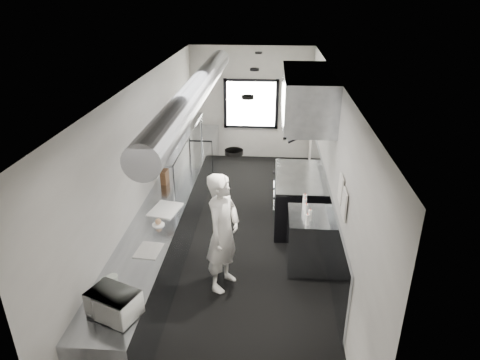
% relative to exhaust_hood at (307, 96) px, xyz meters
% --- Properties ---
extents(floor, '(3.00, 8.00, 0.01)m').
position_rel_exhaust_hood_xyz_m(floor, '(-1.10, -0.70, -2.39)').
color(floor, black).
rests_on(floor, ground).
extents(ceiling, '(3.00, 8.00, 0.01)m').
position_rel_exhaust_hood_xyz_m(ceiling, '(-1.10, -0.70, 0.41)').
color(ceiling, silver).
rests_on(ceiling, wall_back).
extents(wall_back, '(3.00, 0.02, 2.80)m').
position_rel_exhaust_hood_xyz_m(wall_back, '(-1.10, 3.30, -0.99)').
color(wall_back, beige).
rests_on(wall_back, floor).
extents(wall_front, '(3.00, 0.02, 2.80)m').
position_rel_exhaust_hood_xyz_m(wall_front, '(-1.10, -4.70, -0.99)').
color(wall_front, beige).
rests_on(wall_front, floor).
extents(wall_left, '(0.02, 8.00, 2.80)m').
position_rel_exhaust_hood_xyz_m(wall_left, '(-2.60, -0.70, -0.99)').
color(wall_left, beige).
rests_on(wall_left, floor).
extents(wall_right, '(0.02, 8.00, 2.80)m').
position_rel_exhaust_hood_xyz_m(wall_right, '(0.40, -0.70, -0.99)').
color(wall_right, beige).
rests_on(wall_right, floor).
extents(wall_cladding, '(0.03, 5.50, 1.10)m').
position_rel_exhaust_hood_xyz_m(wall_cladding, '(0.38, -0.40, -1.84)').
color(wall_cladding, gray).
rests_on(wall_cladding, wall_right).
extents(hvac_duct, '(0.40, 6.40, 0.40)m').
position_rel_exhaust_hood_xyz_m(hvac_duct, '(-1.80, -0.30, 0.16)').
color(hvac_duct, gray).
rests_on(hvac_duct, ceiling).
extents(service_window, '(1.36, 0.05, 1.25)m').
position_rel_exhaust_hood_xyz_m(service_window, '(-1.10, 3.26, -0.99)').
color(service_window, silver).
rests_on(service_window, wall_back).
extents(exhaust_hood, '(0.81, 2.20, 0.88)m').
position_rel_exhaust_hood_xyz_m(exhaust_hood, '(0.00, 0.00, 0.00)').
color(exhaust_hood, gray).
rests_on(exhaust_hood, ceiling).
extents(prep_counter, '(0.70, 6.00, 0.90)m').
position_rel_exhaust_hood_xyz_m(prep_counter, '(-2.25, -1.20, -1.94)').
color(prep_counter, gray).
rests_on(prep_counter, floor).
extents(pass_shelf, '(0.45, 3.00, 0.68)m').
position_rel_exhaust_hood_xyz_m(pass_shelf, '(-2.29, 0.30, -0.86)').
color(pass_shelf, gray).
rests_on(pass_shelf, prep_counter).
extents(range, '(0.88, 1.60, 0.94)m').
position_rel_exhaust_hood_xyz_m(range, '(-0.06, 0.00, -1.92)').
color(range, black).
rests_on(range, floor).
extents(bottle_station, '(0.65, 0.80, 0.90)m').
position_rel_exhaust_hood_xyz_m(bottle_station, '(0.05, -1.40, -1.94)').
color(bottle_station, gray).
rests_on(bottle_station, floor).
extents(far_work_table, '(0.70, 1.20, 0.90)m').
position_rel_exhaust_hood_xyz_m(far_work_table, '(-2.25, 2.50, -1.94)').
color(far_work_table, gray).
rests_on(far_work_table, floor).
extents(notice_sheet_a, '(0.02, 0.28, 0.38)m').
position_rel_exhaust_hood_xyz_m(notice_sheet_a, '(0.37, -1.90, -0.79)').
color(notice_sheet_a, white).
rests_on(notice_sheet_a, wall_right).
extents(notice_sheet_b, '(0.02, 0.28, 0.38)m').
position_rel_exhaust_hood_xyz_m(notice_sheet_b, '(0.37, -2.25, -0.84)').
color(notice_sheet_b, white).
rests_on(notice_sheet_b, wall_right).
extents(line_cook, '(0.65, 0.77, 1.80)m').
position_rel_exhaust_hood_xyz_m(line_cook, '(-1.22, -1.99, -1.49)').
color(line_cook, white).
rests_on(line_cook, floor).
extents(microwave, '(0.58, 0.52, 0.29)m').
position_rel_exhaust_hood_xyz_m(microwave, '(-2.17, -3.72, -1.35)').
color(microwave, silver).
rests_on(microwave, prep_counter).
extents(deli_tub_a, '(0.18, 0.18, 0.10)m').
position_rel_exhaust_hood_xyz_m(deli_tub_a, '(-2.42, -3.28, -1.44)').
color(deli_tub_a, '#AEB8A9').
rests_on(deli_tub_a, prep_counter).
extents(deli_tub_b, '(0.16, 0.16, 0.09)m').
position_rel_exhaust_hood_xyz_m(deli_tub_b, '(-2.38, -3.20, -1.44)').
color(deli_tub_b, '#AEB8A9').
rests_on(deli_tub_b, prep_counter).
extents(newspaper, '(0.34, 0.41, 0.01)m').
position_rel_exhaust_hood_xyz_m(newspaper, '(-2.14, -2.51, -1.49)').
color(newspaper, silver).
rests_on(newspaper, prep_counter).
extents(small_plate, '(0.20, 0.20, 0.02)m').
position_rel_exhaust_hood_xyz_m(small_plate, '(-2.17, -1.86, -1.48)').
color(small_plate, white).
rests_on(small_plate, prep_counter).
extents(pastry, '(0.09, 0.09, 0.09)m').
position_rel_exhaust_hood_xyz_m(pastry, '(-2.17, -1.86, -1.43)').
color(pastry, tan).
rests_on(pastry, small_plate).
extents(cutting_board, '(0.50, 0.60, 0.02)m').
position_rel_exhaust_hood_xyz_m(cutting_board, '(-2.19, -1.39, -1.48)').
color(cutting_board, silver).
rests_on(cutting_board, prep_counter).
extents(knife_block, '(0.11, 0.22, 0.24)m').
position_rel_exhaust_hood_xyz_m(knife_block, '(-2.42, -0.41, -1.37)').
color(knife_block, brown).
rests_on(knife_block, prep_counter).
extents(plate_stack_a, '(0.29, 0.29, 0.31)m').
position_rel_exhaust_hood_xyz_m(plate_stack_a, '(-2.28, -0.40, -0.67)').
color(plate_stack_a, white).
rests_on(plate_stack_a, pass_shelf).
extents(plate_stack_b, '(0.31, 0.31, 0.35)m').
position_rel_exhaust_hood_xyz_m(plate_stack_b, '(-2.33, 0.10, -0.65)').
color(plate_stack_b, white).
rests_on(plate_stack_b, pass_shelf).
extents(plate_stack_c, '(0.31, 0.31, 0.36)m').
position_rel_exhaust_hood_xyz_m(plate_stack_c, '(-2.31, 0.55, -0.64)').
color(plate_stack_c, white).
rests_on(plate_stack_c, pass_shelf).
extents(plate_stack_d, '(0.33, 0.33, 0.39)m').
position_rel_exhaust_hood_xyz_m(plate_stack_d, '(-2.32, 1.00, -0.62)').
color(plate_stack_d, white).
rests_on(plate_stack_d, pass_shelf).
extents(squeeze_bottle_a, '(0.06, 0.06, 0.17)m').
position_rel_exhaust_hood_xyz_m(squeeze_bottle_a, '(-0.01, -1.68, -1.41)').
color(squeeze_bottle_a, silver).
rests_on(squeeze_bottle_a, bottle_station).
extents(squeeze_bottle_b, '(0.07, 0.07, 0.17)m').
position_rel_exhaust_hood_xyz_m(squeeze_bottle_b, '(0.03, -1.55, -1.41)').
color(squeeze_bottle_b, silver).
rests_on(squeeze_bottle_b, bottle_station).
extents(squeeze_bottle_c, '(0.06, 0.06, 0.17)m').
position_rel_exhaust_hood_xyz_m(squeeze_bottle_c, '(-0.01, -1.36, -1.41)').
color(squeeze_bottle_c, silver).
rests_on(squeeze_bottle_c, bottle_station).
extents(squeeze_bottle_d, '(0.08, 0.08, 0.19)m').
position_rel_exhaust_hood_xyz_m(squeeze_bottle_d, '(-0.03, -1.22, -1.40)').
color(squeeze_bottle_d, silver).
rests_on(squeeze_bottle_d, bottle_station).
extents(squeeze_bottle_e, '(0.07, 0.07, 0.19)m').
position_rel_exhaust_hood_xyz_m(squeeze_bottle_e, '(-0.02, -1.08, -1.39)').
color(squeeze_bottle_e, silver).
rests_on(squeeze_bottle_e, bottle_station).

